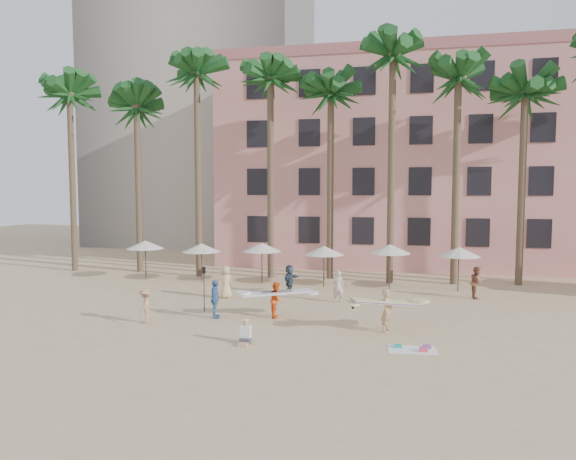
# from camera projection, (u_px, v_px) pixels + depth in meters

# --- Properties ---
(ground) EXTENTS (120.00, 120.00, 0.00)m
(ground) POSITION_uv_depth(u_px,v_px,m) (306.00, 347.00, 19.51)
(ground) COLOR #D1B789
(ground) RESTS_ON ground
(pink_hotel) EXTENTS (35.00, 14.00, 16.00)m
(pink_hotel) POSITION_uv_depth(u_px,v_px,m) (441.00, 166.00, 42.86)
(pink_hotel) COLOR #E29689
(pink_hotel) RESTS_ON ground
(grey_tower) EXTENTS (22.00, 18.00, 50.00)m
(grey_tower) POSITION_uv_depth(u_px,v_px,m) (207.00, 23.00, 58.30)
(grey_tower) COLOR #A89E8E
(grey_tower) RESTS_ON ground
(palm_row) EXTENTS (44.40, 5.40, 16.30)m
(palm_row) POSITION_uv_depth(u_px,v_px,m) (353.00, 81.00, 33.05)
(palm_row) COLOR brown
(palm_row) RESTS_ON ground
(umbrella_row) EXTENTS (22.50, 2.70, 2.73)m
(umbrella_row) POSITION_uv_depth(u_px,v_px,m) (292.00, 248.00, 32.14)
(umbrella_row) COLOR #332B23
(umbrella_row) RESTS_ON ground
(beach_towel) EXTENTS (1.88, 1.14, 0.14)m
(beach_towel) POSITION_uv_depth(u_px,v_px,m) (413.00, 349.00, 19.23)
(beach_towel) COLOR white
(beach_towel) RESTS_ON ground
(carrier_yellow) EXTENTS (3.06, 1.77, 1.82)m
(carrier_yellow) POSITION_uv_depth(u_px,v_px,m) (387.00, 308.00, 21.59)
(carrier_yellow) COLOR tan
(carrier_yellow) RESTS_ON ground
(carrier_white) EXTENTS (3.27, 1.40, 1.67)m
(carrier_white) POSITION_uv_depth(u_px,v_px,m) (277.00, 298.00, 24.09)
(carrier_white) COLOR #FF5E1A
(carrier_white) RESTS_ON ground
(beachgoers) EXTENTS (16.18, 9.62, 1.80)m
(beachgoers) POSITION_uv_depth(u_px,v_px,m) (287.00, 288.00, 26.95)
(beachgoers) COLOR #D8B17A
(beachgoers) RESTS_ON ground
(paddle) EXTENTS (0.18, 0.04, 2.23)m
(paddle) POSITION_uv_depth(u_px,v_px,m) (204.00, 283.00, 25.20)
(paddle) COLOR black
(paddle) RESTS_ON ground
(seated_man) EXTENTS (0.42, 0.73, 0.94)m
(seated_man) POSITION_uv_depth(u_px,v_px,m) (245.00, 335.00, 19.98)
(seated_man) COLOR #3F3F4C
(seated_man) RESTS_ON ground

